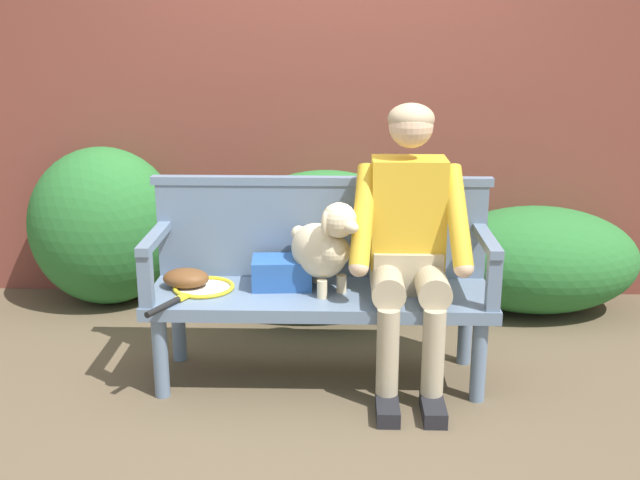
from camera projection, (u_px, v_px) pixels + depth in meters
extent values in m
plane|color=brown|center=(320.00, 378.00, 3.74)|extent=(40.00, 40.00, 0.00)
cube|color=brown|center=(326.00, 89.00, 4.72)|extent=(8.00, 0.30, 2.53)
ellipsoid|color=#286B2D|center=(536.00, 259.00, 4.55)|extent=(1.19, 0.80, 0.62)
ellipsoid|color=#286B2D|center=(105.00, 226.00, 4.63)|extent=(0.90, 0.75, 0.96)
ellipsoid|color=#286B2D|center=(326.00, 241.00, 4.56)|extent=(1.18, 0.90, 0.83)
cube|color=slate|center=(320.00, 297.00, 3.62)|extent=(1.60, 0.52, 0.06)
cylinder|color=slate|center=(161.00, 357.00, 3.51)|extent=(0.07, 0.07, 0.39)
cylinder|color=slate|center=(479.00, 361.00, 3.47)|extent=(0.07, 0.07, 0.39)
cylinder|color=slate|center=(178.00, 324.00, 3.90)|extent=(0.07, 0.07, 0.39)
cylinder|color=slate|center=(465.00, 327.00, 3.86)|extent=(0.07, 0.07, 0.39)
cube|color=slate|center=(321.00, 231.00, 3.77)|extent=(1.60, 0.05, 0.46)
cube|color=slate|center=(321.00, 181.00, 3.70)|extent=(1.64, 0.06, 0.04)
cube|color=slate|center=(146.00, 281.00, 3.39)|extent=(0.06, 0.06, 0.24)
cube|color=slate|center=(155.00, 237.00, 3.56)|extent=(0.06, 0.52, 0.04)
cube|color=slate|center=(494.00, 284.00, 3.35)|extent=(0.06, 0.06, 0.24)
cube|color=slate|center=(487.00, 239.00, 3.52)|extent=(0.06, 0.52, 0.04)
cube|color=black|center=(387.00, 409.00, 3.38)|extent=(0.10, 0.24, 0.07)
cylinder|color=tan|center=(388.00, 352.00, 3.39)|extent=(0.10, 0.10, 0.40)
cylinder|color=tan|center=(387.00, 284.00, 3.48)|extent=(0.15, 0.33, 0.15)
cube|color=black|center=(433.00, 409.00, 3.37)|extent=(0.10, 0.24, 0.07)
cylinder|color=tan|center=(433.00, 352.00, 3.38)|extent=(0.10, 0.10, 0.40)
cylinder|color=tan|center=(431.00, 284.00, 3.47)|extent=(0.15, 0.33, 0.15)
cube|color=tan|center=(406.00, 268.00, 3.62)|extent=(0.32, 0.24, 0.20)
cube|color=gold|center=(408.00, 214.00, 3.57)|extent=(0.34, 0.22, 0.52)
cylinder|color=gold|center=(363.00, 216.00, 3.45)|extent=(0.14, 0.34, 0.45)
sphere|color=#DBB28E|center=(359.00, 267.00, 3.39)|extent=(0.09, 0.09, 0.09)
cylinder|color=gold|center=(457.00, 217.00, 3.44)|extent=(0.14, 0.34, 0.45)
sphere|color=#DBB28E|center=(464.00, 268.00, 3.38)|extent=(0.09, 0.09, 0.09)
sphere|color=#DBB28E|center=(411.00, 126.00, 3.44)|extent=(0.20, 0.20, 0.20)
ellipsoid|color=tan|center=(411.00, 119.00, 3.44)|extent=(0.21, 0.21, 0.14)
cylinder|color=beige|center=(322.00, 289.00, 3.52)|extent=(0.05, 0.05, 0.08)
cylinder|color=beige|center=(341.00, 284.00, 3.59)|extent=(0.05, 0.05, 0.08)
cylinder|color=beige|center=(297.00, 279.00, 3.66)|extent=(0.05, 0.05, 0.08)
cylinder|color=beige|center=(316.00, 274.00, 3.73)|extent=(0.05, 0.05, 0.08)
ellipsoid|color=beige|center=(319.00, 251.00, 3.58)|extent=(0.37, 0.38, 0.25)
sphere|color=beige|center=(334.00, 252.00, 3.49)|extent=(0.15, 0.15, 0.15)
sphere|color=beige|center=(339.00, 220.00, 3.43)|extent=(0.16, 0.16, 0.16)
ellipsoid|color=beige|center=(350.00, 227.00, 3.38)|extent=(0.11, 0.11, 0.06)
ellipsoid|color=beige|center=(326.00, 224.00, 3.40)|extent=(0.06, 0.06, 0.12)
ellipsoid|color=beige|center=(349.00, 220.00, 3.48)|extent=(0.06, 0.06, 0.12)
sphere|color=beige|center=(299.00, 233.00, 3.68)|extent=(0.07, 0.07, 0.07)
torus|color=yellow|center=(204.00, 287.00, 3.64)|extent=(0.39, 0.39, 0.02)
cylinder|color=silver|center=(204.00, 288.00, 3.64)|extent=(0.25, 0.25, 0.00)
cube|color=yellow|center=(182.00, 297.00, 3.50)|extent=(0.06, 0.08, 0.02)
cylinder|color=black|center=(163.00, 307.00, 3.38)|extent=(0.12, 0.21, 0.03)
ellipsoid|color=brown|center=(186.00, 278.00, 3.66)|extent=(0.23, 0.19, 0.09)
cube|color=#2856A3|center=(282.00, 272.00, 3.66)|extent=(0.29, 0.22, 0.14)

